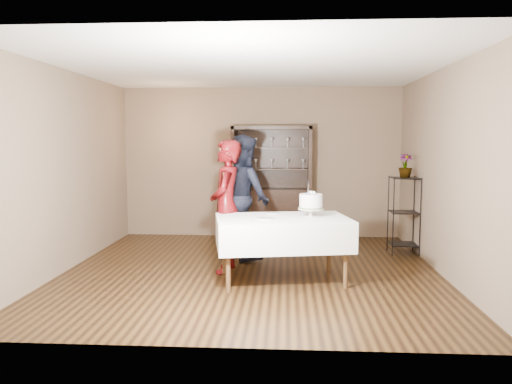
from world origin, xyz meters
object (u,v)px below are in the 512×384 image
woman (226,206)px  cake (311,202)px  china_hutch (272,202)px  plant_etagere (404,212)px  cake_table (282,233)px  potted_plant (405,166)px  man (244,197)px

woman → cake: size_ratio=4.01×
china_hutch → plant_etagere: china_hutch is taller
cake_table → china_hutch: bearing=94.6°
china_hutch → potted_plant: (2.08, -1.06, 0.71)m
potted_plant → cake_table: bearing=-138.3°
cake_table → plant_etagere: bearing=41.7°
china_hutch → man: 1.54m
china_hutch → woman: 2.34m
china_hutch → woman: china_hutch is taller
plant_etagere → potted_plant: 0.72m
woman → man: (0.17, 0.79, 0.04)m
man → cake: size_ratio=4.17×
cake → woman: bearing=163.2°
plant_etagere → potted_plant: potted_plant is taller
plant_etagere → woman: (-2.62, -1.22, 0.23)m
china_hutch → woman: (-0.54, -2.27, 0.22)m
plant_etagere → cake_table: 2.50m
man → woman: bearing=135.9°
plant_etagere → woman: woman is taller
plant_etagere → man: man is taller
cake_table → potted_plant: 2.60m
man → china_hutch: bearing=-46.3°
man → potted_plant: man is taller
potted_plant → plant_etagere: bearing=88.4°
cake_table → potted_plant: (1.86, 1.66, 0.75)m
woman → man: bearing=168.6°
cake → potted_plant: size_ratio=1.21×
potted_plant → china_hutch: bearing=153.1°
cake → china_hutch: bearing=102.4°
cake_table → cake: (0.35, 0.11, 0.37)m
potted_plant → cake: bearing=-134.3°
china_hutch → plant_etagere: size_ratio=1.67×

